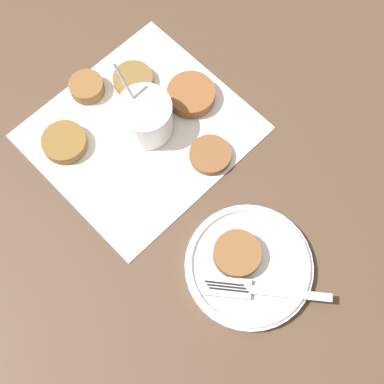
{
  "coord_description": "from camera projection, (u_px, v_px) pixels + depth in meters",
  "views": [
    {
      "loc": [
        0.12,
        0.41,
        0.78
      ],
      "look_at": [
        -0.04,
        0.16,
        0.02
      ],
      "focal_mm": 50.0,
      "sensor_mm": 36.0,
      "label": 1
    }
  ],
  "objects": [
    {
      "name": "fritter_4",
      "position": [
        133.0,
        80.0,
        0.9
      ],
      "size": [
        0.07,
        0.07,
        0.02
      ],
      "color": "brown",
      "rests_on": "napkin"
    },
    {
      "name": "fritter_2",
      "position": [
        87.0,
        87.0,
        0.89
      ],
      "size": [
        0.06,
        0.06,
        0.02
      ],
      "color": "brown",
      "rests_on": "napkin"
    },
    {
      "name": "fritter_3",
      "position": [
        191.0,
        95.0,
        0.88
      ],
      "size": [
        0.08,
        0.08,
        0.02
      ],
      "color": "brown",
      "rests_on": "napkin"
    },
    {
      "name": "fork",
      "position": [
        252.0,
        290.0,
        0.76
      ],
      "size": [
        0.16,
        0.13,
        0.0
      ],
      "color": "silver",
      "rests_on": "serving_plate"
    },
    {
      "name": "ground_plane",
      "position": [
        120.0,
        131.0,
        0.88
      ],
      "size": [
        4.0,
        4.0,
        0.0
      ],
      "primitive_type": "plane",
      "color": "#4C3828"
    },
    {
      "name": "napkin",
      "position": [
        141.0,
        132.0,
        0.87
      ],
      "size": [
        0.38,
        0.36,
        0.0
      ],
      "color": "white",
      "rests_on": "ground_plane"
    },
    {
      "name": "fritter_0",
      "position": [
        210.0,
        155.0,
        0.85
      ],
      "size": [
        0.07,
        0.07,
        0.01
      ],
      "color": "brown",
      "rests_on": "napkin"
    },
    {
      "name": "serving_plate",
      "position": [
        249.0,
        266.0,
        0.78
      ],
      "size": [
        0.19,
        0.19,
        0.02
      ],
      "color": "silver",
      "rests_on": "ground_plane"
    },
    {
      "name": "sauce_bowl",
      "position": [
        145.0,
        118.0,
        0.85
      ],
      "size": [
        0.09,
        0.1,
        0.13
      ],
      "color": "silver",
      "rests_on": "napkin"
    },
    {
      "name": "fritter_on_plate",
      "position": [
        237.0,
        254.0,
        0.77
      ],
      "size": [
        0.07,
        0.07,
        0.02
      ],
      "color": "brown",
      "rests_on": "serving_plate"
    },
    {
      "name": "fritter_1",
      "position": [
        64.0,
        142.0,
        0.85
      ],
      "size": [
        0.07,
        0.07,
        0.02
      ],
      "color": "brown",
      "rests_on": "napkin"
    }
  ]
}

